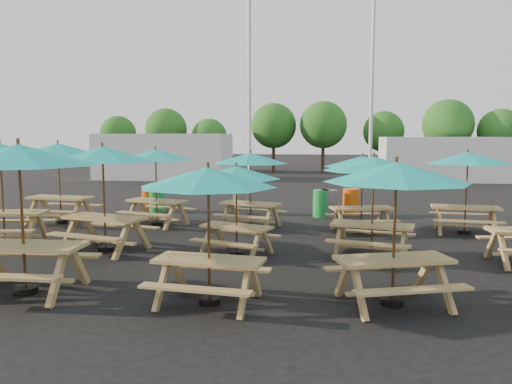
# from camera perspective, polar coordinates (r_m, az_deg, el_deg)

# --- Properties ---
(ground) EXTENTS (120.00, 120.00, 0.00)m
(ground) POSITION_cam_1_polar(r_m,az_deg,el_deg) (12.82, -0.88, -5.64)
(ground) COLOR black
(ground) RESTS_ON ground
(picnic_unit_1) EXTENTS (2.89, 2.89, 2.52)m
(picnic_unit_1) POSITION_cam_1_polar(r_m,az_deg,el_deg) (13.52, -27.21, 3.70)
(picnic_unit_1) COLOR #A48149
(picnic_unit_1) RESTS_ON ground
(picnic_unit_2) EXTENTS (2.68, 2.68, 2.48)m
(picnic_unit_2) POSITION_cam_1_polar(r_m,az_deg,el_deg) (16.31, -21.68, 4.18)
(picnic_unit_2) COLOR #A48149
(picnic_unit_2) RESTS_ON ground
(picnic_unit_3) EXTENTS (2.59, 2.59, 2.57)m
(picnic_unit_3) POSITION_cam_1_polar(r_m,az_deg,el_deg) (9.20, -25.46, 3.09)
(picnic_unit_3) COLOR #A48149
(picnic_unit_3) RESTS_ON ground
(picnic_unit_4) EXTENTS (2.96, 2.96, 2.47)m
(picnic_unit_4) POSITION_cam_1_polar(r_m,az_deg,el_deg) (11.97, -17.12, 3.62)
(picnic_unit_4) COLOR #A48149
(picnic_unit_4) RESTS_ON ground
(picnic_unit_5) EXTENTS (2.85, 2.85, 2.31)m
(picnic_unit_5) POSITION_cam_1_polar(r_m,az_deg,el_deg) (15.11, -11.39, 3.79)
(picnic_unit_5) COLOR #A48149
(picnic_unit_5) RESTS_ON ground
(picnic_unit_6) EXTENTS (2.42, 2.42, 2.22)m
(picnic_unit_6) POSITION_cam_1_polar(r_m,az_deg,el_deg) (7.84, -5.49, 0.94)
(picnic_unit_6) COLOR #A48149
(picnic_unit_6) RESTS_ON ground
(picnic_unit_7) EXTENTS (2.56, 2.56, 2.04)m
(picnic_unit_7) POSITION_cam_1_polar(r_m,az_deg,el_deg) (11.07, -2.27, 1.75)
(picnic_unit_7) COLOR #A48149
(picnic_unit_7) RESTS_ON ground
(picnic_unit_8) EXTENTS (2.69, 2.69, 2.21)m
(picnic_unit_8) POSITION_cam_1_polar(r_m,az_deg,el_deg) (14.43, -0.63, 3.47)
(picnic_unit_8) COLOR #A48149
(picnic_unit_8) RESTS_ON ground
(picnic_unit_9) EXTENTS (2.85, 2.85, 2.31)m
(picnic_unit_9) POSITION_cam_1_polar(r_m,az_deg,el_deg) (8.03, 15.72, 1.40)
(picnic_unit_9) COLOR #A48149
(picnic_unit_9) RESTS_ON ground
(picnic_unit_10) EXTENTS (2.68, 2.68, 2.26)m
(picnic_unit_10) POSITION_cam_1_polar(r_m,az_deg,el_deg) (11.17, 13.30, 2.61)
(picnic_unit_10) COLOR #A48149
(picnic_unit_10) RESTS_ON ground
(picnic_unit_11) EXTENTS (2.57, 2.57, 2.15)m
(picnic_unit_11) POSITION_cam_1_polar(r_m,az_deg,el_deg) (14.00, 12.08, 3.02)
(picnic_unit_11) COLOR #A48149
(picnic_unit_11) RESTS_ON ground
(picnic_unit_14) EXTENTS (2.47, 2.47, 2.26)m
(picnic_unit_14) POSITION_cam_1_polar(r_m,az_deg,el_deg) (14.74, 23.04, 3.19)
(picnic_unit_14) COLOR #A48149
(picnic_unit_14) RESTS_ON ground
(waste_bin_0) EXTENTS (0.56, 0.56, 0.90)m
(waste_bin_0) POSITION_cam_1_polar(r_m,az_deg,el_deg) (18.23, -12.05, -0.73)
(waste_bin_0) COLOR #DB550C
(waste_bin_0) RESTS_ON ground
(waste_bin_1) EXTENTS (0.56, 0.56, 0.90)m
(waste_bin_1) POSITION_cam_1_polar(r_m,az_deg,el_deg) (17.99, -11.23, -0.81)
(waste_bin_1) COLOR green
(waste_bin_1) RESTS_ON ground
(waste_bin_2) EXTENTS (0.56, 0.56, 0.90)m
(waste_bin_2) POSITION_cam_1_polar(r_m,az_deg,el_deg) (17.17, -1.71, -1.03)
(waste_bin_2) COLOR gray
(waste_bin_2) RESTS_ON ground
(waste_bin_3) EXTENTS (0.56, 0.56, 0.90)m
(waste_bin_3) POSITION_cam_1_polar(r_m,az_deg,el_deg) (16.68, 7.48, -1.30)
(waste_bin_3) COLOR green
(waste_bin_3) RESTS_ON ground
(waste_bin_4) EXTENTS (0.56, 0.56, 0.90)m
(waste_bin_4) POSITION_cam_1_polar(r_m,az_deg,el_deg) (16.74, 8.33, -1.29)
(waste_bin_4) COLOR gray
(waste_bin_4) RESTS_ON ground
(waste_bin_5) EXTENTS (0.56, 0.56, 0.90)m
(waste_bin_5) POSITION_cam_1_polar(r_m,az_deg,el_deg) (17.21, 10.80, -1.13)
(waste_bin_5) COLOR #DB550C
(waste_bin_5) RESTS_ON ground
(mast_0) EXTENTS (0.20, 0.20, 12.00)m
(mast_0) POSITION_cam_1_polar(r_m,az_deg,el_deg) (26.88, -0.75, 13.54)
(mast_0) COLOR silver
(mast_0) RESTS_ON ground
(mast_1) EXTENTS (0.20, 0.20, 12.00)m
(mast_1) POSITION_cam_1_polar(r_m,az_deg,el_deg) (28.71, 13.14, 12.92)
(mast_1) COLOR silver
(mast_1) RESTS_ON ground
(event_tent_0) EXTENTS (8.00, 4.00, 2.80)m
(event_tent_0) POSITION_cam_1_polar(r_m,az_deg,el_deg) (31.98, -10.42, 4.05)
(event_tent_0) COLOR silver
(event_tent_0) RESTS_ON ground
(event_tent_1) EXTENTS (7.00, 4.00, 2.60)m
(event_tent_1) POSITION_cam_1_polar(r_m,az_deg,el_deg) (32.23, 20.41, 3.59)
(event_tent_1) COLOR silver
(event_tent_1) RESTS_ON ground
(tree_0) EXTENTS (2.80, 2.80, 4.24)m
(tree_0) POSITION_cam_1_polar(r_m,az_deg,el_deg) (40.87, -15.47, 6.43)
(tree_0) COLOR #382314
(tree_0) RESTS_ON ground
(tree_1) EXTENTS (3.11, 3.11, 4.72)m
(tree_1) POSITION_cam_1_polar(r_m,az_deg,el_deg) (38.11, -10.24, 7.06)
(tree_1) COLOR #382314
(tree_1) RESTS_ON ground
(tree_2) EXTENTS (2.59, 2.59, 3.93)m
(tree_2) POSITION_cam_1_polar(r_m,az_deg,el_deg) (36.98, -5.35, 6.34)
(tree_2) COLOR #382314
(tree_2) RESTS_ON ground
(tree_3) EXTENTS (3.36, 3.36, 5.09)m
(tree_3) POSITION_cam_1_polar(r_m,az_deg,el_deg) (37.29, 2.03, 7.57)
(tree_3) COLOR #382314
(tree_3) RESTS_ON ground
(tree_4) EXTENTS (3.41, 3.41, 5.17)m
(tree_4) POSITION_cam_1_polar(r_m,az_deg,el_deg) (36.66, 7.70, 7.61)
(tree_4) COLOR #382314
(tree_4) RESTS_ON ground
(tree_5) EXTENTS (2.94, 2.94, 4.45)m
(tree_5) POSITION_cam_1_polar(r_m,az_deg,el_deg) (37.33, 14.38, 6.70)
(tree_5) COLOR #382314
(tree_5) RESTS_ON ground
(tree_6) EXTENTS (3.38, 3.38, 5.13)m
(tree_6) POSITION_cam_1_polar(r_m,az_deg,el_deg) (36.29, 21.09, 7.20)
(tree_6) COLOR #382314
(tree_6) RESTS_ON ground
(tree_7) EXTENTS (2.95, 2.95, 4.48)m
(tree_7) POSITION_cam_1_polar(r_m,az_deg,el_deg) (37.24, 26.16, 6.28)
(tree_7) COLOR #382314
(tree_7) RESTS_ON ground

